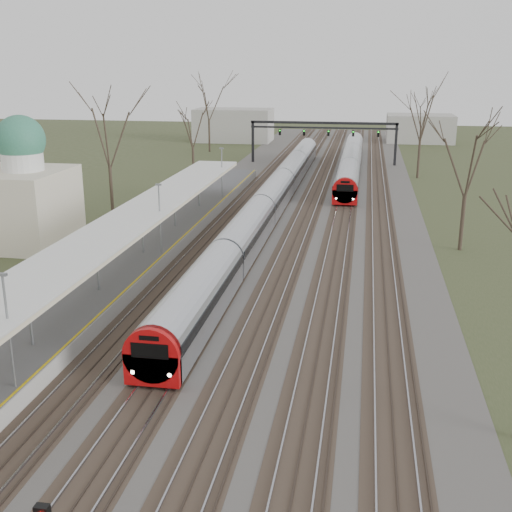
{
  "coord_description": "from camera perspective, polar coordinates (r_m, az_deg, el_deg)",
  "views": [
    {
      "loc": [
        6.38,
        -8.2,
        14.09
      ],
      "look_at": [
        -0.36,
        31.29,
        2.0
      ],
      "focal_mm": 45.0,
      "sensor_mm": 36.0,
      "label": 1
    }
  ],
  "objects": [
    {
      "name": "dome_building",
      "position": [
        55.05,
        -21.28,
        4.79
      ],
      "size": [
        10.0,
        8.0,
        10.3
      ],
      "color": "beige",
      "rests_on": "ground"
    },
    {
      "name": "signal_gantry",
      "position": [
        93.84,
        6.04,
        11.09
      ],
      "size": [
        21.0,
        0.59,
        6.08
      ],
      "color": "black",
      "rests_on": "ground"
    },
    {
      "name": "train_far",
      "position": [
        87.5,
        8.45,
        8.33
      ],
      "size": [
        2.62,
        45.21,
        3.05
      ],
      "color": "#AFB3BA",
      "rests_on": "ground"
    },
    {
      "name": "canopy",
      "position": [
        45.14,
        -10.58,
        3.49
      ],
      "size": [
        4.1,
        50.0,
        3.11
      ],
      "color": "slate",
      "rests_on": "platform"
    },
    {
      "name": "track_bed",
      "position": [
        65.03,
        4.08,
        4.29
      ],
      "size": [
        24.0,
        160.0,
        0.22
      ],
      "color": "#474442",
      "rests_on": "ground"
    },
    {
      "name": "platform",
      "position": [
        50.11,
        -8.63,
        0.86
      ],
      "size": [
        3.5,
        69.0,
        1.0
      ],
      "primitive_type": "cube",
      "color": "#9E9B93",
      "rests_on": "ground"
    },
    {
      "name": "train_near",
      "position": [
        63.71,
        1.49,
        5.37
      ],
      "size": [
        2.62,
        75.21,
        3.05
      ],
      "color": "#AFB3BA",
      "rests_on": "ground"
    },
    {
      "name": "tree_west_far",
      "position": [
        61.17,
        -13.06,
        10.67
      ],
      "size": [
        5.5,
        5.5,
        11.33
      ],
      "color": "#2D231C",
      "rests_on": "ground"
    },
    {
      "name": "tree_east_far",
      "position": [
        51.23,
        18.35,
        8.32
      ],
      "size": [
        5.0,
        5.0,
        10.3
      ],
      "color": "#2D231C",
      "rests_on": "ground"
    }
  ]
}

